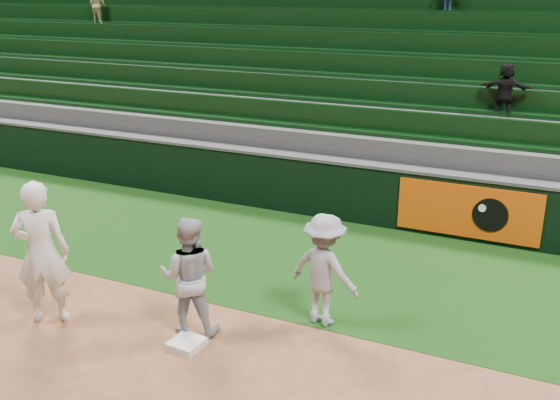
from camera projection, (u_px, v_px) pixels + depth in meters
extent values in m
plane|color=brown|center=(184.00, 334.00, 8.64)|extent=(70.00, 70.00, 0.00)
cube|color=#10330C|center=(276.00, 253.00, 11.21)|extent=(36.00, 4.20, 0.01)
cube|color=silver|center=(187.00, 344.00, 8.31)|extent=(0.45, 0.45, 0.09)
imported|color=white|center=(42.00, 253.00, 8.67)|extent=(0.91, 0.82, 2.10)
imported|color=#A2A4AC|center=(189.00, 276.00, 8.44)|extent=(0.99, 0.87, 1.69)
imported|color=#90939C|center=(324.00, 270.00, 8.66)|extent=(1.16, 0.81, 1.63)
cube|color=black|center=(321.00, 188.00, 12.90)|extent=(36.00, 0.35, 1.20)
cube|color=#D84C0A|center=(468.00, 211.00, 11.55)|extent=(2.60, 0.05, 1.00)
cylinder|color=black|center=(490.00, 215.00, 11.37)|extent=(0.64, 0.02, 0.64)
cylinder|color=white|center=(482.00, 208.00, 11.37)|extent=(0.14, 0.02, 0.14)
cube|color=#424244|center=(321.00, 159.00, 12.70)|extent=(36.00, 0.40, 0.06)
cube|color=#373739|center=(333.00, 169.00, 13.45)|extent=(36.00, 0.85, 1.65)
cube|color=black|center=(339.00, 117.00, 13.32)|extent=(36.00, 0.14, 0.50)
cube|color=black|center=(336.00, 128.00, 13.24)|extent=(36.00, 0.45, 0.08)
cube|color=#373739|center=(346.00, 149.00, 14.11)|extent=(36.00, 0.85, 2.10)
cube|color=black|center=(352.00, 90.00, 13.90)|extent=(36.00, 0.14, 0.50)
cube|color=black|center=(349.00, 101.00, 13.83)|extent=(36.00, 0.45, 0.08)
cube|color=#373739|center=(358.00, 132.00, 14.76)|extent=(36.00, 0.85, 2.55)
cube|color=black|center=(365.00, 66.00, 14.49)|extent=(36.00, 0.14, 0.50)
cube|color=black|center=(362.00, 76.00, 14.41)|extent=(36.00, 0.45, 0.08)
cube|color=#373739|center=(369.00, 116.00, 15.42)|extent=(36.00, 0.85, 3.00)
cube|color=black|center=(376.00, 43.00, 15.07)|extent=(36.00, 0.14, 0.50)
cube|color=black|center=(374.00, 52.00, 14.99)|extent=(36.00, 0.45, 0.08)
cube|color=#373739|center=(380.00, 102.00, 16.08)|extent=(36.00, 0.85, 3.45)
cube|color=black|center=(387.00, 22.00, 15.65)|extent=(36.00, 0.14, 0.50)
cube|color=black|center=(384.00, 31.00, 15.57)|extent=(36.00, 0.45, 0.08)
cube|color=#373739|center=(389.00, 88.00, 16.73)|extent=(36.00, 0.85, 3.90)
cube|color=black|center=(396.00, 2.00, 16.23)|extent=(36.00, 0.14, 0.50)
cube|color=black|center=(394.00, 11.00, 16.16)|extent=(36.00, 0.45, 0.08)
cube|color=#373739|center=(398.00, 76.00, 17.39)|extent=(36.00, 0.85, 4.35)
imported|color=black|center=(505.00, 89.00, 12.27)|extent=(1.00, 0.37, 1.06)
imported|color=#8C8951|center=(97.00, 5.00, 18.82)|extent=(0.59, 0.48, 1.12)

